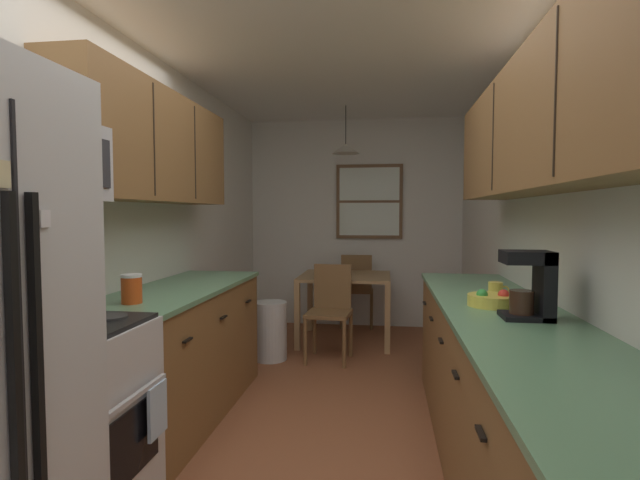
{
  "coord_description": "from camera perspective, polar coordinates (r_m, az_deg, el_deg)",
  "views": [
    {
      "loc": [
        0.39,
        -2.3,
        1.39
      ],
      "look_at": [
        -0.12,
        1.32,
        1.19
      ],
      "focal_mm": 26.71,
      "sensor_mm": 36.0,
      "label": 1
    }
  ],
  "objects": [
    {
      "name": "pendant_light",
      "position": [
        5.2,
        3.1,
        10.87
      ],
      "size": [
        0.29,
        0.29,
        0.51
      ],
      "color": "black"
    },
    {
      "name": "counter_right",
      "position": [
        2.61,
        22.09,
        -18.27
      ],
      "size": [
        0.64,
        3.34,
        0.9
      ],
      "color": "brown",
      "rests_on": "ground"
    },
    {
      "name": "counter_left",
      "position": [
        3.47,
        -16.42,
        -12.75
      ],
      "size": [
        0.64,
        1.77,
        0.9
      ],
      "color": "brown",
      "rests_on": "ground"
    },
    {
      "name": "back_window",
      "position": [
        5.88,
        5.92,
        4.6
      ],
      "size": [
        0.81,
        0.05,
        0.91
      ],
      "color": "brown"
    },
    {
      "name": "ground_plane",
      "position": [
        3.6,
        1.2,
        -19.59
      ],
      "size": [
        12.0,
        12.0,
        0.0
      ],
      "primitive_type": "plane",
      "color": "brown"
    },
    {
      "name": "ceiling_slab",
      "position": [
        3.53,
        1.25,
        22.96
      ],
      "size": [
        4.4,
        9.0,
        0.08
      ],
      "primitive_type": "cube",
      "color": "white"
    },
    {
      "name": "storage_canister",
      "position": [
        2.83,
        -21.64,
        -5.45
      ],
      "size": [
        0.11,
        0.11,
        0.16
      ],
      "color": "#D84C19",
      "rests_on": "counter_left"
    },
    {
      "name": "upper_cabinets_right",
      "position": [
        2.46,
        26.31,
        12.9
      ],
      "size": [
        0.33,
        3.02,
        0.65
      ],
      "color": "brown"
    },
    {
      "name": "wall_back",
      "position": [
        5.96,
        4.18,
        2.02
      ],
      "size": [
        4.4,
        0.1,
        2.55
      ],
      "primitive_type": "cube",
      "color": "silver",
      "rests_on": "ground"
    },
    {
      "name": "stove_range",
      "position": [
        2.48,
        -28.31,
        -19.02
      ],
      "size": [
        0.66,
        0.6,
        1.1
      ],
      "color": "silver",
      "rests_on": "ground"
    },
    {
      "name": "wall_left",
      "position": [
        3.73,
        -19.85,
        1.15
      ],
      "size": [
        0.1,
        9.0,
        2.55
      ],
      "primitive_type": "cube",
      "color": "silver",
      "rests_on": "ground"
    },
    {
      "name": "dining_chair_far",
      "position": [
        5.87,
        4.42,
        -5.6
      ],
      "size": [
        0.41,
        0.41,
        0.9
      ],
      "color": "brown",
      "rests_on": "ground"
    },
    {
      "name": "fruit_bowl",
      "position": [
        2.72,
        19.93,
        -6.71
      ],
      "size": [
        0.26,
        0.26,
        0.09
      ],
      "color": "#E5D14C",
      "rests_on": "counter_right"
    },
    {
      "name": "wall_right",
      "position": [
        3.44,
        24.16,
        0.91
      ],
      "size": [
        0.1,
        9.0,
        2.55
      ],
      "primitive_type": "cube",
      "color": "silver",
      "rests_on": "ground"
    },
    {
      "name": "coffee_maker",
      "position": [
        2.44,
        24.19,
        -4.78
      ],
      "size": [
        0.22,
        0.18,
        0.32
      ],
      "color": "black",
      "rests_on": "counter_right"
    },
    {
      "name": "dish_towel",
      "position": [
        2.42,
        -18.9,
        -18.71
      ],
      "size": [
        0.02,
        0.16,
        0.24
      ],
      "primitive_type": "cube",
      "color": "silver"
    },
    {
      "name": "trash_bin",
      "position": [
        4.65,
        -5.97,
        -10.75
      ],
      "size": [
        0.31,
        0.31,
        0.55
      ],
      "primitive_type": "cylinder",
      "color": "silver",
      "rests_on": "ground"
    },
    {
      "name": "upper_cabinets_left",
      "position": [
        3.38,
        -19.35,
        10.45
      ],
      "size": [
        0.33,
        1.85,
        0.72
      ],
      "color": "brown"
    },
    {
      "name": "dining_chair_near",
      "position": [
        4.6,
        1.24,
        -8.03
      ],
      "size": [
        0.43,
        0.43,
        0.9
      ],
      "color": "brown",
      "rests_on": "ground"
    },
    {
      "name": "dining_table",
      "position": [
        5.21,
        3.05,
        -5.32
      ],
      "size": [
        0.97,
        0.89,
        0.73
      ],
      "color": "#A87F51",
      "rests_on": "ground"
    },
    {
      "name": "mug_by_coffeemaker",
      "position": [
        2.95,
        20.32,
        -5.7
      ],
      "size": [
        0.12,
        0.08,
        0.1
      ],
      "color": "#E5CC4C",
      "rests_on": "counter_right"
    },
    {
      "name": "microwave_over_range",
      "position": [
        2.39,
        -31.27,
        8.32
      ],
      "size": [
        0.39,
        0.6,
        0.35
      ],
      "color": "silver"
    }
  ]
}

